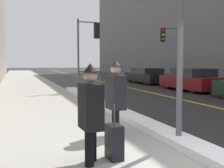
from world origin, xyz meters
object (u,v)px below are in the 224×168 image
(traffic_light_near, at_px, (89,40))
(pedestrian_in_fedora, at_px, (91,110))
(pedestrian_in_glasses, at_px, (116,94))
(parked_car_maroon, at_px, (192,80))
(parked_car_black, at_px, (147,76))
(rolling_suitcase, at_px, (114,142))
(traffic_light_far, at_px, (169,43))

(traffic_light_near, distance_m, pedestrian_in_fedora, 11.84)
(pedestrian_in_fedora, xyz_separation_m, pedestrian_in_glasses, (0.98, 1.54, 0.04))
(parked_car_maroon, xyz_separation_m, parked_car_black, (0.05, 6.02, -0.05))
(pedestrian_in_glasses, bearing_deg, pedestrian_in_fedora, -35.28)
(parked_car_black, bearing_deg, parked_car_maroon, 179.26)
(traffic_light_near, bearing_deg, rolling_suitcase, -106.03)
(traffic_light_far, height_order, parked_car_maroon, traffic_light_far)
(traffic_light_near, relative_size, rolling_suitcase, 4.27)
(pedestrian_in_glasses, distance_m, parked_car_black, 15.97)
(traffic_light_far, height_order, parked_car_black, traffic_light_far)
(traffic_light_far, relative_size, parked_car_black, 0.86)
(parked_car_black, bearing_deg, traffic_light_far, -178.13)
(traffic_light_far, bearing_deg, pedestrian_in_glasses, 63.03)
(pedestrian_in_fedora, xyz_separation_m, parked_car_maroon, (8.60, 9.53, -0.27))
(parked_car_maroon, relative_size, parked_car_black, 0.91)
(traffic_light_near, distance_m, traffic_light_far, 5.96)
(pedestrian_in_fedora, bearing_deg, parked_car_black, 148.22)
(traffic_light_near, height_order, pedestrian_in_fedora, traffic_light_near)
(parked_car_black, bearing_deg, pedestrian_in_glasses, 151.03)
(pedestrian_in_fedora, bearing_deg, pedestrian_in_glasses, 144.72)
(traffic_light_near, distance_m, pedestrian_in_glasses, 10.14)
(traffic_light_near, xyz_separation_m, parked_car_black, (5.72, 4.26, -2.36))
(traffic_light_near, relative_size, traffic_light_far, 1.00)
(traffic_light_far, distance_m, parked_car_maroon, 3.74)
(traffic_light_near, distance_m, rolling_suitcase, 11.79)
(parked_car_maroon, bearing_deg, pedestrian_in_glasses, 136.25)
(traffic_light_near, xyz_separation_m, rolling_suitcase, (-2.49, -11.22, -2.63))
(pedestrian_in_glasses, distance_m, rolling_suitcase, 1.69)
(traffic_light_near, height_order, parked_car_black, traffic_light_near)
(pedestrian_in_glasses, distance_m, parked_car_maroon, 11.04)
(pedestrian_in_fedora, bearing_deg, traffic_light_near, 162.80)
(parked_car_maroon, bearing_deg, parked_car_black, -0.56)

